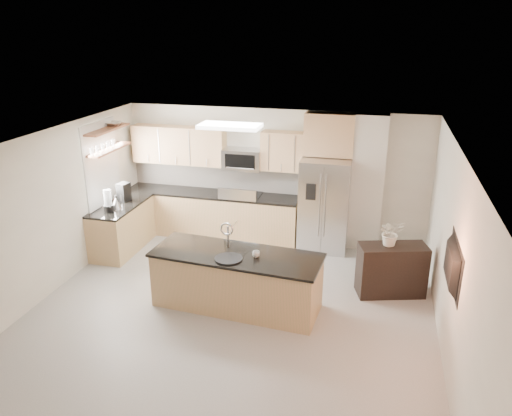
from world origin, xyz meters
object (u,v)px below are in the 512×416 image
(kettle, at_px, (116,203))
(coffee_maker, at_px, (124,192))
(island, at_px, (237,280))
(flower_vase, at_px, (391,226))
(range, at_px, (241,216))
(blender, at_px, (108,202))
(television, at_px, (448,265))
(refrigerator, at_px, (325,205))
(credenza, at_px, (391,270))
(cup, at_px, (256,254))
(platter, at_px, (229,259))
(microwave, at_px, (243,159))
(bowl, at_px, (113,123))

(kettle, height_order, coffee_maker, coffee_maker)
(island, relative_size, coffee_maker, 7.47)
(flower_vase, bearing_deg, range, 151.62)
(blender, bearing_deg, television, -16.52)
(refrigerator, bearing_deg, island, -112.32)
(island, height_order, credenza, island)
(island, relative_size, blender, 6.28)
(blender, height_order, flower_vase, flower_vase)
(kettle, relative_size, coffee_maker, 0.71)
(island, xyz_separation_m, cup, (0.31, -0.03, 0.49))
(cup, distance_m, platter, 0.41)
(microwave, bearing_deg, credenza, -29.95)
(blender, bearing_deg, bowl, 103.11)
(coffee_maker, bearing_deg, flower_vase, -7.96)
(microwave, height_order, cup, microwave)
(bowl, bearing_deg, television, -22.69)
(credenza, bearing_deg, platter, -170.08)
(microwave, distance_m, refrigerator, 1.82)
(refrigerator, height_order, bowl, bowl)
(microwave, xyz_separation_m, flower_vase, (2.87, -1.67, -0.47))
(platter, relative_size, flower_vase, 0.65)
(refrigerator, xyz_separation_m, island, (-1.02, -2.48, -0.44))
(range, height_order, microwave, microwave)
(microwave, relative_size, flower_vase, 1.20)
(credenza, height_order, television, television)
(platter, bearing_deg, coffee_maker, 144.87)
(cup, distance_m, flower_vase, 2.18)
(coffee_maker, bearing_deg, refrigerator, 12.15)
(coffee_maker, distance_m, bowl, 1.31)
(microwave, xyz_separation_m, television, (3.51, -3.24, -0.28))
(cup, xyz_separation_m, blender, (-3.03, 1.10, 0.17))
(range, height_order, platter, range)
(range, bearing_deg, bowl, -162.42)
(microwave, bearing_deg, flower_vase, -30.27)
(island, xyz_separation_m, coffee_maker, (-2.73, 1.68, 0.64))
(kettle, bearing_deg, television, -18.36)
(refrigerator, xyz_separation_m, coffee_maker, (-3.75, -0.81, 0.20))
(cup, xyz_separation_m, platter, (-0.37, -0.17, -0.03))
(microwave, distance_m, flower_vase, 3.35)
(refrigerator, height_order, island, refrigerator)
(cup, bearing_deg, kettle, 156.74)
(range, relative_size, microwave, 1.50)
(credenza, bearing_deg, cup, -169.86)
(television, bearing_deg, range, 48.36)
(bowl, bearing_deg, coffee_maker, -42.48)
(refrigerator, bearing_deg, credenza, -50.05)
(platter, distance_m, blender, 2.95)
(range, relative_size, cup, 9.80)
(credenza, bearing_deg, bowl, 154.08)
(microwave, xyz_separation_m, blender, (-2.07, -1.59, -0.53))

